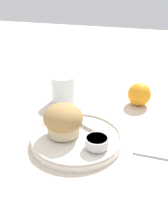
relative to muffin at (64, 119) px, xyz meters
The scene contains 9 objects.
ground_plane 0.06m from the muffin, 17.64° to the right, with size 3.00×3.00×0.00m, color beige.
plate 0.06m from the muffin, ahead, with size 0.22×0.22×0.02m.
muffin is the anchor object (origin of this frame).
cream_ramekin 0.10m from the muffin, 19.83° to the right, with size 0.05×0.05×0.02m.
berry_pair 0.06m from the muffin, 84.36° to the left, with size 0.03×0.02×0.02m.
butter_knife 0.07m from the muffin, 62.35° to the left, with size 0.16×0.09×0.00m.
orange_fruit 0.29m from the muffin, 57.68° to the left, with size 0.07×0.07×0.07m.
juice_glass 0.21m from the muffin, 112.52° to the left, with size 0.07×0.07×0.09m.
folded_napkin 0.23m from the muffin, ahead, with size 0.11×0.06×0.01m.
Camera 1 is at (0.18, -0.47, 0.36)m, focal length 40.00 mm.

